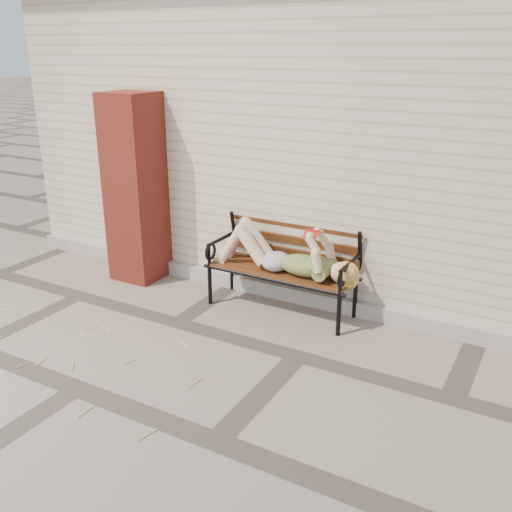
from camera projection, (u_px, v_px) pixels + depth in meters
The scene contains 7 objects.
ground at pixel (298, 356), 4.75m from camera, with size 80.00×80.00×0.00m, color #77675B.
house_wall at pixel (411, 130), 6.68m from camera, with size 8.00×4.00×3.00m, color #C3B398.
foundation_strip at pixel (341, 305), 5.51m from camera, with size 8.00×0.10×0.15m, color gray.
brick_pillar at pixel (136, 189), 6.07m from camera, with size 0.50×0.50×2.00m, color #9C3123.
garden_bench at pixel (286, 253), 5.47m from camera, with size 1.55×0.62×1.00m.
reading_woman at pixel (281, 254), 5.35m from camera, with size 1.46×0.33×0.46m.
straw_scatter at pixel (56, 363), 4.64m from camera, with size 2.96×1.49×0.01m.
Camera 1 is at (1.74, -3.80, 2.43)m, focal length 40.00 mm.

